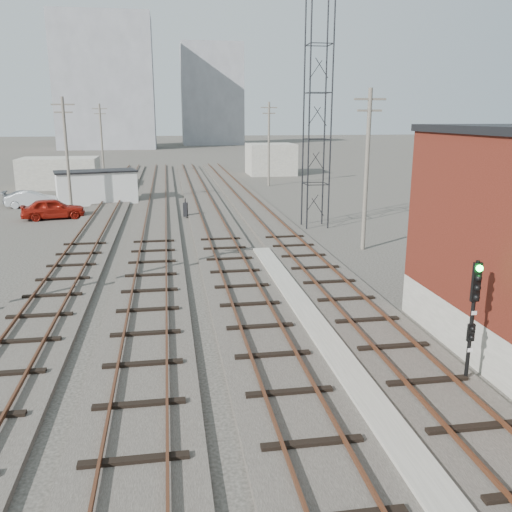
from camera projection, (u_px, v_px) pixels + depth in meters
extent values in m
plane|color=#282621|center=(209.00, 185.00, 61.06)|extent=(320.00, 320.00, 0.00)
cube|color=#332D28|center=(262.00, 216.00, 41.35)|extent=(3.20, 90.00, 0.20)
cube|color=#4C2816|center=(253.00, 213.00, 41.18)|extent=(0.07, 90.00, 0.12)
cube|color=#4C2816|center=(272.00, 213.00, 41.41)|extent=(0.07, 90.00, 0.12)
cube|color=#332D28|center=(210.00, 218.00, 40.73)|extent=(3.20, 90.00, 0.20)
cube|color=#4C2816|center=(201.00, 215.00, 40.56)|extent=(0.07, 90.00, 0.12)
cube|color=#4C2816|center=(220.00, 214.00, 40.79)|extent=(0.07, 90.00, 0.12)
cube|color=#332D28|center=(156.00, 219.00, 40.11)|extent=(3.20, 90.00, 0.20)
cube|color=#4C2816|center=(146.00, 216.00, 39.94)|extent=(0.07, 90.00, 0.12)
cube|color=#4C2816|center=(166.00, 216.00, 40.17)|extent=(0.07, 90.00, 0.12)
cube|color=#332D28|center=(101.00, 221.00, 39.49)|extent=(3.20, 90.00, 0.20)
cube|color=#4C2816|center=(90.00, 218.00, 39.32)|extent=(0.07, 90.00, 0.12)
cube|color=#4C2816|center=(111.00, 217.00, 39.54)|extent=(0.07, 90.00, 0.12)
cube|color=gray|center=(336.00, 356.00, 17.14)|extent=(0.90, 28.00, 0.26)
cylinder|color=black|center=(309.00, 116.00, 35.31)|extent=(0.10, 0.10, 15.00)
cylinder|color=black|center=(331.00, 116.00, 35.54)|extent=(0.10, 0.10, 15.00)
cylinder|color=black|center=(304.00, 116.00, 36.74)|extent=(0.10, 0.10, 15.00)
cylinder|color=black|center=(325.00, 116.00, 36.98)|extent=(0.10, 0.10, 15.00)
cylinder|color=#595147|center=(67.00, 155.00, 43.66)|extent=(0.24, 0.24, 9.00)
cube|color=#595147|center=(63.00, 104.00, 42.68)|extent=(1.80, 0.12, 0.12)
cube|color=#595147|center=(63.00, 112.00, 42.83)|extent=(1.40, 0.12, 0.12)
cylinder|color=#595147|center=(102.00, 141.00, 67.55)|extent=(0.24, 0.24, 9.00)
cube|color=#595147|center=(99.00, 109.00, 66.57)|extent=(1.80, 0.12, 0.12)
cube|color=#595147|center=(100.00, 114.00, 66.72)|extent=(1.40, 0.12, 0.12)
cylinder|color=#595147|center=(367.00, 171.00, 30.36)|extent=(0.24, 0.24, 9.00)
cube|color=#595147|center=(370.00, 99.00, 29.38)|extent=(1.80, 0.12, 0.12)
cube|color=#595147|center=(370.00, 111.00, 29.53)|extent=(1.40, 0.12, 0.12)
cylinder|color=#595147|center=(269.00, 145.00, 59.03)|extent=(0.24, 0.24, 9.00)
cube|color=#595147|center=(269.00, 108.00, 58.05)|extent=(1.80, 0.12, 0.12)
cube|color=#595147|center=(269.00, 113.00, 58.20)|extent=(1.40, 0.12, 0.12)
cube|color=gray|center=(106.00, 83.00, 126.18)|extent=(22.00, 14.00, 30.00)
cube|color=gray|center=(212.00, 95.00, 145.05)|extent=(16.00, 12.00, 26.00)
cube|color=gray|center=(60.00, 173.00, 58.17)|extent=(8.00, 5.00, 3.20)
cube|color=gray|center=(271.00, 159.00, 71.51)|extent=(6.00, 6.00, 4.00)
cube|color=gray|center=(465.00, 383.00, 15.60)|extent=(0.40, 0.40, 0.10)
cylinder|color=black|center=(471.00, 324.00, 15.15)|extent=(0.11, 0.11, 3.70)
cube|color=black|center=(476.00, 282.00, 14.81)|extent=(0.24, 0.10, 1.11)
sphere|color=#0CE533|center=(480.00, 268.00, 14.62)|extent=(0.19, 0.19, 0.19)
sphere|color=black|center=(479.00, 278.00, 14.69)|extent=(0.19, 0.19, 0.19)
sphere|color=black|center=(478.00, 288.00, 14.76)|extent=(0.19, 0.19, 0.19)
sphere|color=black|center=(477.00, 298.00, 14.83)|extent=(0.19, 0.19, 0.19)
cube|color=black|center=(471.00, 332.00, 15.18)|extent=(0.20, 0.09, 0.51)
cube|color=white|center=(474.00, 313.00, 14.98)|extent=(0.15, 0.02, 0.11)
cube|color=white|center=(470.00, 350.00, 15.25)|extent=(0.15, 0.02, 0.11)
cube|color=black|center=(185.00, 210.00, 41.03)|extent=(0.39, 0.39, 1.06)
cylinder|color=black|center=(185.00, 201.00, 40.86)|extent=(0.08, 0.08, 0.32)
cube|color=silver|center=(97.00, 188.00, 47.71)|extent=(7.15, 4.26, 2.79)
cube|color=black|center=(95.00, 171.00, 47.34)|extent=(7.42, 4.52, 0.13)
imported|color=maroon|center=(53.00, 209.00, 40.65)|extent=(4.85, 2.75, 1.56)
imported|color=#ACB0B4|center=(32.00, 199.00, 45.79)|extent=(4.22, 1.66, 1.37)
imported|color=slate|center=(30.00, 198.00, 47.07)|extent=(4.52, 2.12, 1.27)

